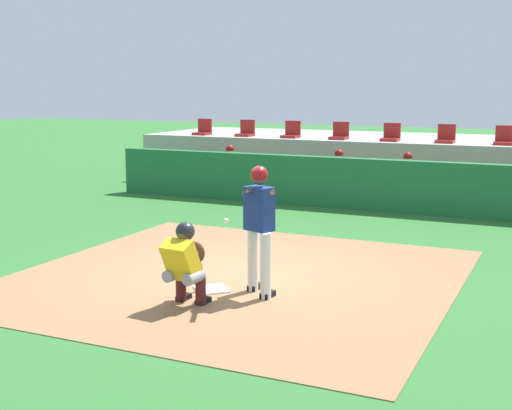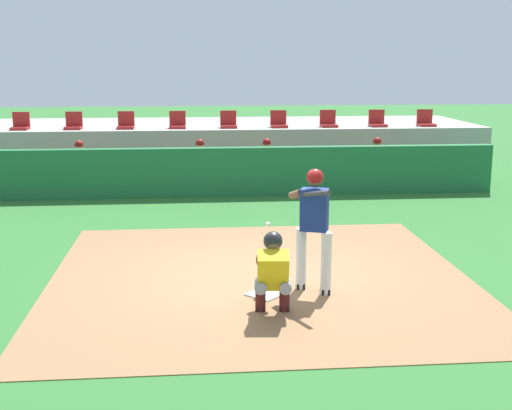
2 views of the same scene
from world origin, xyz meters
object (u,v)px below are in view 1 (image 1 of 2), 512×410
home_plate (212,289)px  stadium_seat_2 (291,133)px  stadium_seat_0 (203,130)px  stadium_seat_4 (391,136)px  dugout_player_0 (228,169)px  dugout_player_1 (337,175)px  dugout_player_2 (406,178)px  stadium_seat_5 (446,138)px  stadium_seat_6 (504,139)px  stadium_seat_3 (340,134)px  batter_at_plate (259,222)px  catcher_crouched (186,261)px  stadium_seat_1 (246,132)px

home_plate → stadium_seat_2: 10.69m
stadium_seat_0 → stadium_seat_4: same height
dugout_player_0 → dugout_player_1: size_ratio=1.00×
dugout_player_2 → stadium_seat_5: 2.28m
dugout_player_2 → stadium_seat_6: stadium_seat_6 is taller
dugout_player_2 → stadium_seat_5: bearing=74.8°
home_plate → stadium_seat_3: (-1.44, 10.18, 1.51)m
home_plate → batter_at_plate: size_ratio=0.24×
dugout_player_1 → stadium_seat_4: size_ratio=2.71×
catcher_crouched → dugout_player_2: dugout_player_2 is taller
dugout_player_0 → stadium_seat_0: (-1.88, 2.03, 0.86)m
stadium_seat_3 → stadium_seat_6: (4.33, 0.00, 0.00)m
home_plate → dugout_player_1: (-0.84, 8.14, 0.65)m
catcher_crouched → stadium_seat_6: 11.31m
stadium_seat_3 → catcher_crouched: bearing=-82.4°
home_plate → batter_at_plate: 1.23m
catcher_crouched → stadium_seat_6: (2.88, 10.90, 0.93)m
stadium_seat_3 → dugout_player_2: bearing=-41.0°
batter_at_plate → stadium_seat_3: 10.32m
stadium_seat_2 → stadium_seat_4: bearing=0.0°
stadium_seat_1 → catcher_crouched: bearing=-68.3°
dugout_player_2 → stadium_seat_3: (-2.34, 2.03, 0.86)m
stadium_seat_6 → stadium_seat_0: bearing=180.0°
dugout_player_2 → stadium_seat_0: stadium_seat_0 is taller
batter_at_plate → stadium_seat_4: (-0.69, 10.09, 0.50)m
home_plate → dugout_player_2: bearing=83.7°
home_plate → dugout_player_0: size_ratio=0.34×
dugout_player_1 → stadium_seat_4: bearing=67.7°
stadium_seat_1 → stadium_seat_6: same height
home_plate → dugout_player_0: dugout_player_0 is taller
dugout_player_2 → stadium_seat_0: 7.03m
dugout_player_1 → stadium_seat_3: bearing=106.7°
stadium_seat_4 → stadium_seat_1: bearing=180.0°
home_plate → stadium_seat_0: size_ratio=0.92×
home_plate → stadium_seat_0: 11.80m
stadium_seat_2 → stadium_seat_3: (1.44, 0.00, 0.00)m
dugout_player_2 → stadium_seat_4: stadium_seat_4 is taller
catcher_crouched → dugout_player_0: size_ratio=1.10×
stadium_seat_2 → stadium_seat_3: bearing=0.0°
home_plate → batter_at_plate: batter_at_plate is taller
dugout_player_1 → stadium_seat_0: stadium_seat_0 is taller
dugout_player_0 → stadium_seat_2: 2.43m
stadium_seat_4 → stadium_seat_6: (2.89, 0.00, 0.00)m
home_plate → stadium_seat_4: stadium_seat_4 is taller
dugout_player_0 → stadium_seat_2: stadium_seat_2 is taller
stadium_seat_5 → dugout_player_2: bearing=-105.2°
dugout_player_1 → stadium_seat_5: 3.17m
stadium_seat_0 → dugout_player_2: bearing=-17.0°
dugout_player_1 → dugout_player_0: bearing=180.0°
dugout_player_1 → stadium_seat_6: bearing=28.6°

